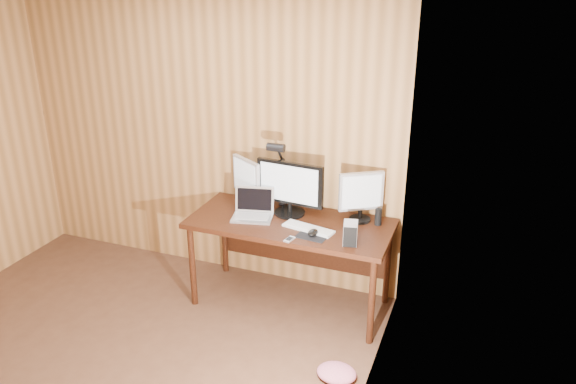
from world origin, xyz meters
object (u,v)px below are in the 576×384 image
Objects in this scene: monitor_right at (361,195)px; desk_lamp at (279,165)px; speaker at (378,217)px; hard_drive at (350,233)px; monitor_center at (290,187)px; desk at (293,232)px; mouse at (313,233)px; laptop at (253,210)px; keyboard at (308,228)px; monitor_left at (246,180)px; phone at (289,239)px.

monitor_right is 0.70m from desk_lamp.
monitor_right is at bearing 170.64° from speaker.
monitor_center is at bearing 138.67° from hard_drive.
hard_drive is (0.03, -0.40, -0.14)m from monitor_right.
hard_drive is at bearing -26.17° from desk.
monitor_center is 0.48m from mouse.
laptop reaches higher than hard_drive.
keyboard is 0.38m from hard_drive.
mouse is at bearing 4.55° from monitor_left.
monitor_left is 1.10× the size of laptop.
monitor_center reaches higher than keyboard.
monitor_center is 0.41m from monitor_left.
desk_lamp is at bearing 138.32° from hard_drive.
desk_lamp is at bearing 149.56° from mouse.
mouse is (0.06, -0.08, 0.01)m from keyboard.
keyboard is at bearing 83.54° from phone.
desk is 14.21× the size of mouse.
speaker is (1.12, -0.01, -0.15)m from monitor_left.
laptop is 0.99m from speaker.
monitor_center is at bearing 148.63° from keyboard.
keyboard is 0.59m from desk_lamp.
hard_drive is at bearing -118.45° from monitor_right.
speaker is (0.55, 0.49, 0.06)m from phone.
desk is at bearing -44.85° from monitor_center.
monitor_right is 0.68m from phone.
laptop is at bearing 175.52° from mouse.
monitor_center is 0.92× the size of desk_lamp.
monitor_center is 5.45× the size of phone.
speaker is at bearing 52.49° from mouse.
monitor_right is 1.12× the size of laptop.
mouse is 1.08× the size of phone.
keyboard is 4.06× the size of phone.
mouse is at bearing 56.10° from phone.
monitor_right is 0.49m from keyboard.
monitor_center is 3.47× the size of hard_drive.
mouse is at bearing 163.81° from hard_drive.
desk is 0.55m from desk_lamp.
phone is (0.42, -0.29, -0.05)m from laptop.
hard_drive is at bearing -24.85° from laptop.
monitor_right reaches higher than mouse.
hard_drive is at bearing -44.71° from desk_lamp.
monitor_center reaches higher than monitor_right.
desk is 0.37m from mouse.
phone is 0.17× the size of desk_lamp.
desk_lamp is (-0.28, 0.51, 0.38)m from phone.
hard_drive is at bearing 26.98° from phone.
hard_drive reaches higher than phone.
monitor_left is 0.97m from monitor_right.
monitor_left is at bearing 164.66° from desk.
laptop is at bearing -21.80° from monitor_left.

